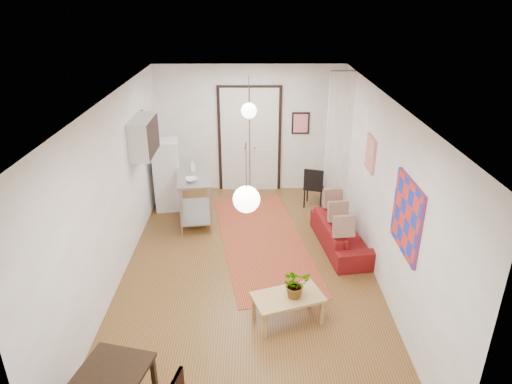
{
  "coord_description": "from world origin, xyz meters",
  "views": [
    {
      "loc": [
        0.07,
        -6.53,
        4.35
      ],
      "look_at": [
        0.12,
        0.45,
        1.25
      ],
      "focal_mm": 32.0,
      "sensor_mm": 36.0,
      "label": 1
    }
  ],
  "objects_px": {
    "coffee_table": "(288,299)",
    "kitchen_counter": "(195,191)",
    "fridge": "(167,175)",
    "sofa": "(342,234)",
    "black_side_chair": "(314,182)"
  },
  "relations": [
    {
      "from": "coffee_table",
      "to": "kitchen_counter",
      "type": "relative_size",
      "value": 0.8
    },
    {
      "from": "coffee_table",
      "to": "fridge",
      "type": "xyz_separation_m",
      "value": [
        -2.31,
        3.76,
        0.39
      ]
    },
    {
      "from": "sofa",
      "to": "fridge",
      "type": "bearing_deg",
      "value": 55.58
    },
    {
      "from": "coffee_table",
      "to": "kitchen_counter",
      "type": "height_order",
      "value": "kitchen_counter"
    },
    {
      "from": "fridge",
      "to": "black_side_chair",
      "type": "distance_m",
      "value": 3.17
    },
    {
      "from": "kitchen_counter",
      "to": "fridge",
      "type": "bearing_deg",
      "value": 129.25
    },
    {
      "from": "fridge",
      "to": "black_side_chair",
      "type": "bearing_deg",
      "value": -5.01
    },
    {
      "from": "black_side_chair",
      "to": "fridge",
      "type": "bearing_deg",
      "value": 20.01
    },
    {
      "from": "black_side_chair",
      "to": "sofa",
      "type": "bearing_deg",
      "value": 115.68
    },
    {
      "from": "sofa",
      "to": "coffee_table",
      "type": "height_order",
      "value": "sofa"
    },
    {
      "from": "sofa",
      "to": "black_side_chair",
      "type": "bearing_deg",
      "value": 0.66
    },
    {
      "from": "sofa",
      "to": "coffee_table",
      "type": "bearing_deg",
      "value": 143.01
    },
    {
      "from": "kitchen_counter",
      "to": "coffee_table",
      "type": "bearing_deg",
      "value": -70.27
    },
    {
      "from": "sofa",
      "to": "kitchen_counter",
      "type": "distance_m",
      "value": 3.03
    },
    {
      "from": "sofa",
      "to": "kitchen_counter",
      "type": "bearing_deg",
      "value": 60.3
    }
  ]
}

